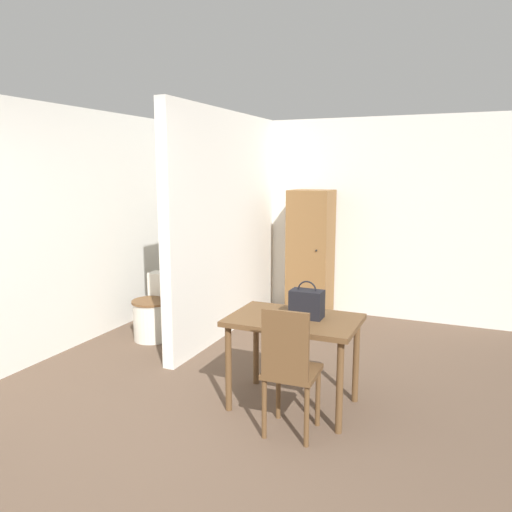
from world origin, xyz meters
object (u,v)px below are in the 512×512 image
Objects in this scene: dining_table at (294,329)px; toilet at (155,313)px; wooden_chair at (289,368)px; wooden_cabinet at (310,253)px; handbag at (307,304)px.

dining_table is 2.20m from toilet.
wooden_cabinet reaches higher than wooden_chair.
dining_table is 0.48m from wooden_chair.
dining_table is 0.23m from handbag.
wooden_cabinet is (-0.77, 2.97, 0.29)m from wooden_chair.
dining_table is at bearing -75.67° from wooden_cabinet.
handbag is at bearing -23.74° from toilet.
wooden_cabinet is at bearing 50.22° from toilet.
wooden_chair is 0.59× the size of wooden_cabinet.
wooden_chair is at bearing -74.69° from dining_table.
wooden_cabinet is (-0.64, 2.51, 0.17)m from dining_table.
handbag is (0.09, 0.04, 0.21)m from dining_table.
dining_table is at bearing -155.06° from handbag.
handbag is at bearing 24.94° from dining_table.
dining_table is at bearing 103.36° from wooden_chair.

